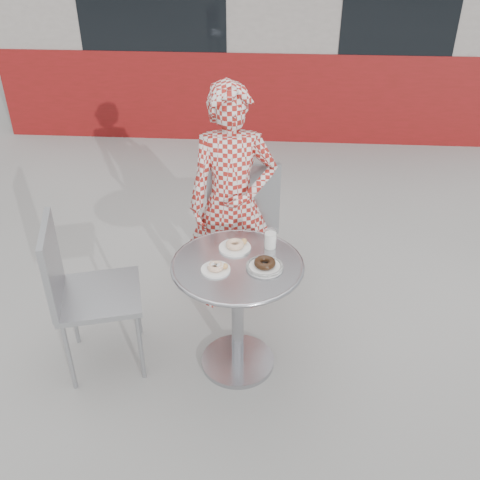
# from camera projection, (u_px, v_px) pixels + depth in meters

# --- Properties ---
(ground) EXTENTS (60.00, 60.00, 0.00)m
(ground) POSITION_uv_depth(u_px,v_px,m) (239.00, 357.00, 3.27)
(ground) COLOR #A6A39E
(ground) RESTS_ON ground
(bistro_table) EXTENTS (0.72, 0.72, 0.73)m
(bistro_table) POSITION_uv_depth(u_px,v_px,m) (238.00, 290.00, 2.94)
(bistro_table) COLOR #B2B2B7
(bistro_table) RESTS_ON ground
(chair_far) EXTENTS (0.53, 0.54, 0.99)m
(chair_far) POSITION_uv_depth(u_px,v_px,m) (241.00, 241.00, 3.83)
(chair_far) COLOR #9DA0A5
(chair_far) RESTS_ON ground
(chair_left) EXTENTS (0.57, 0.56, 0.95)m
(chair_left) POSITION_uv_depth(u_px,v_px,m) (101.00, 322.00, 3.10)
(chair_left) COLOR #9DA0A5
(chair_left) RESTS_ON ground
(seated_person) EXTENTS (0.59, 0.43, 1.52)m
(seated_person) POSITION_uv_depth(u_px,v_px,m) (232.00, 203.00, 3.35)
(seated_person) COLOR maroon
(seated_person) RESTS_ON ground
(plate_far) EXTENTS (0.18, 0.18, 0.05)m
(plate_far) POSITION_uv_depth(u_px,v_px,m) (235.00, 246.00, 2.96)
(plate_far) COLOR white
(plate_far) RESTS_ON bistro_table
(plate_near) EXTENTS (0.15, 0.15, 0.04)m
(plate_near) POSITION_uv_depth(u_px,v_px,m) (216.00, 268.00, 2.78)
(plate_near) COLOR white
(plate_near) RESTS_ON bistro_table
(plate_checker) EXTENTS (0.20, 0.20, 0.05)m
(plate_checker) POSITION_uv_depth(u_px,v_px,m) (265.00, 265.00, 2.80)
(plate_checker) COLOR white
(plate_checker) RESTS_ON bistro_table
(milk_cup) EXTENTS (0.07, 0.07, 0.11)m
(milk_cup) POSITION_uv_depth(u_px,v_px,m) (270.00, 240.00, 2.95)
(milk_cup) COLOR white
(milk_cup) RESTS_ON bistro_table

